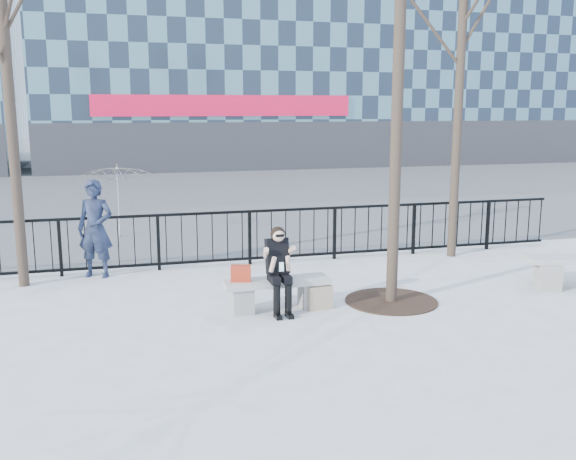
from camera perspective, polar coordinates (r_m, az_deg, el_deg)
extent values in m
plane|color=#A6A6A1|center=(10.13, -1.00, -7.06)|extent=(120.00, 120.00, 0.00)
cube|color=#474747|center=(24.66, -9.61, 3.45)|extent=(60.00, 23.00, 0.01)
cube|color=black|center=(12.74, -4.34, 1.62)|extent=(14.00, 0.05, 0.05)
cube|color=black|center=(12.92, -4.28, -2.58)|extent=(14.00, 0.05, 0.05)
cube|color=#2D2D30|center=(31.82, -5.52, 7.35)|extent=(18.00, 0.08, 2.40)
cube|color=red|center=(31.70, -5.57, 10.95)|extent=(12.60, 0.12, 1.00)
cube|color=#2D2D30|center=(38.52, 20.48, 7.32)|extent=(16.00, 0.08, 2.40)
cylinder|color=black|center=(10.20, 9.80, 14.26)|extent=(0.18, 0.18, 7.50)
cylinder|color=black|center=(11.96, -23.52, 10.61)|extent=(0.18, 0.18, 6.50)
cylinder|color=black|center=(13.78, 14.99, 12.09)|extent=(0.18, 0.18, 7.00)
cylinder|color=black|center=(10.64, 9.15, -6.25)|extent=(1.50, 1.50, 0.02)
cube|color=gray|center=(9.96, -4.10, -6.20)|extent=(0.32, 0.38, 0.40)
cube|color=gray|center=(10.22, 2.00, -5.74)|extent=(0.32, 0.38, 0.40)
cube|color=gray|center=(10.00, -1.01, -4.63)|extent=(1.65, 0.46, 0.09)
cube|color=gray|center=(12.06, 22.09, -3.84)|extent=(0.36, 0.42, 0.45)
cube|color=#A72914|center=(9.86, -4.21, -3.87)|extent=(0.33, 0.22, 0.25)
cube|color=tan|center=(10.10, 2.83, -6.01)|extent=(0.41, 0.19, 0.38)
imported|color=black|center=(12.35, -16.74, 0.10)|extent=(0.78, 0.65, 1.82)
imported|color=yellow|center=(16.01, -14.79, 2.52)|extent=(2.34, 2.37, 1.79)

